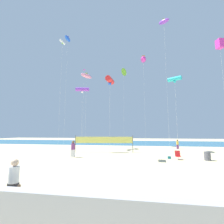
{
  "coord_description": "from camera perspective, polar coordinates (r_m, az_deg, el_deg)",
  "views": [
    {
      "loc": [
        2.15,
        -14.23,
        2.83
      ],
      "look_at": [
        -1.85,
        9.32,
        5.89
      ],
      "focal_mm": 25.35,
      "sensor_mm": 36.0,
      "label": 1
    }
  ],
  "objects": [
    {
      "name": "ground_plane",
      "position": [
        14.66,
        1.1,
        -18.42
      ],
      "size": [
        120.0,
        120.0,
        0.0
      ],
      "primitive_type": "plane",
      "color": "beige"
    },
    {
      "name": "ocean_band",
      "position": [
        44.19,
        6.96,
        -10.91
      ],
      "size": [
        120.0,
        20.0,
        0.01
      ],
      "primitive_type": "cube",
      "color": "teal",
      "rests_on": "ground"
    },
    {
      "name": "boardwalk_ledge",
      "position": [
        5.8,
        -15.17,
        -30.9
      ],
      "size": [
        28.0,
        0.44,
        0.97
      ],
      "primitive_type": "cube",
      "color": "#B7B7BC",
      "rests_on": "ground"
    },
    {
      "name": "mother_figure",
      "position": [
        8.06,
        -31.96,
        -19.9
      ],
      "size": [
        0.4,
        0.4,
        1.73
      ],
      "rotation": [
        0.0,
        0.0,
        0.19
      ],
      "color": "#2D2D33",
      "rests_on": "ground"
    },
    {
      "name": "toddler_figure",
      "position": [
        7.88,
        -30.65,
        -24.1
      ],
      "size": [
        0.18,
        0.18,
        0.79
      ],
      "rotation": [
        0.0,
        0.0,
        -0.25
      ],
      "color": "#99B28C",
      "rests_on": "ground"
    },
    {
      "name": "beachgoer_mustard_shirt",
      "position": [
        29.71,
        22.56,
        -10.57
      ],
      "size": [
        0.36,
        0.36,
        1.59
      ],
      "rotation": [
        0.0,
        0.0,
        5.31
      ],
      "color": "#7A3872",
      "rests_on": "ground"
    },
    {
      "name": "beachgoer_plum_shirt",
      "position": [
        19.1,
        -13.89,
        -12.59
      ],
      "size": [
        0.43,
        0.43,
        1.87
      ],
      "rotation": [
        0.0,
        0.0,
        4.3
      ],
      "color": "white",
      "rests_on": "ground"
    },
    {
      "name": "folding_beach_chair",
      "position": [
        18.5,
        22.67,
        -14.09
      ],
      "size": [
        0.52,
        0.65,
        0.89
      ],
      "rotation": [
        0.0,
        0.0,
        -0.07
      ],
      "color": "red",
      "rests_on": "ground"
    },
    {
      "name": "trash_barrel",
      "position": [
        19.17,
        31.17,
        -13.45
      ],
      "size": [
        0.61,
        0.61,
        0.86
      ],
      "primitive_type": "cylinder",
      "color": "#595960",
      "rests_on": "ground"
    },
    {
      "name": "volleyball_net",
      "position": [
        23.04,
        -2.97,
        -10.25
      ],
      "size": [
        8.26,
        1.16,
        2.4
      ],
      "color": "#4C4C51",
      "rests_on": "ground"
    },
    {
      "name": "beach_handbag",
      "position": [
        18.63,
        19.95,
        -15.2
      ],
      "size": [
        0.32,
        0.16,
        0.26
      ],
      "primitive_type": "cube",
      "color": "#19727A",
      "rests_on": "ground"
    },
    {
      "name": "kite_violet_tube",
      "position": [
        24.66,
        -10.64,
        7.95
      ],
      "size": [
        2.07,
        0.96,
        9.58
      ],
      "color": "silver",
      "rests_on": "ground"
    },
    {
      "name": "kite_white_tube",
      "position": [
        33.01,
        -17.46,
        22.78
      ],
      "size": [
        0.59,
        1.44,
        19.52
      ],
      "color": "silver",
      "rests_on": "ground"
    },
    {
      "name": "kite_violet_inflatable",
      "position": [
        27.44,
        18.19,
        28.53
      ],
      "size": [
        1.71,
        1.79,
        19.26
      ],
      "color": "silver",
      "rests_on": "ground"
    },
    {
      "name": "kite_pink_inflatable",
      "position": [
        30.46,
        -9.23,
        12.72
      ],
      "size": [
        2.22,
        1.93,
        13.79
      ],
      "color": "silver",
      "rests_on": "ground"
    },
    {
      "name": "kite_lime_delta",
      "position": [
        35.93,
        4.15,
        14.13
      ],
      "size": [
        1.22,
        1.58,
        16.82
      ],
      "color": "silver",
      "rests_on": "ground"
    },
    {
      "name": "kite_blue_inflatable",
      "position": [
        36.09,
        -15.72,
        24.06
      ],
      "size": [
        0.73,
        2.04,
        22.03
      ],
      "color": "silver",
      "rests_on": "ground"
    },
    {
      "name": "kite_cyan_tube",
      "position": [
        20.2,
        21.63,
        10.96
      ],
      "size": [
        1.56,
        1.18,
        9.26
      ],
      "color": "silver",
      "rests_on": "ground"
    },
    {
      "name": "kite_magenta_box",
      "position": [
        24.0,
        34.37,
        19.58
      ],
      "size": [
        0.86,
        0.86,
        13.75
      ],
      "color": "silver",
      "rests_on": "ground"
    },
    {
      "name": "kite_red_tube",
      "position": [
        17.96,
        -0.79,
        11.29
      ],
      "size": [
        0.78,
        1.57,
        8.9
      ],
      "color": "silver",
      "rests_on": "ground"
    },
    {
      "name": "kite_magenta_diamond",
      "position": [
        35.07,
        -10.06,
        13.97
      ],
      "size": [
        0.69,
        0.68,
        16.18
      ],
      "color": "silver",
      "rests_on": "ground"
    },
    {
      "name": "kite_magenta_inflatable",
      "position": [
        28.06,
        11.25,
        18.07
      ],
      "size": [
        1.02,
        2.68,
        15.49
      ],
      "color": "silver",
      "rests_on": "ground"
    }
  ]
}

